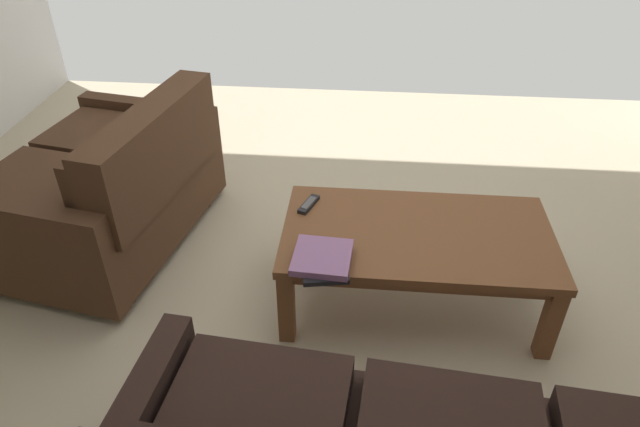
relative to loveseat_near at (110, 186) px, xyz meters
The scene contains 5 objects.
ground_plane 1.37m from the loveseat_near, behind, with size 5.50×4.94×0.01m, color beige.
loveseat_near is the anchor object (origin of this frame).
coffee_table 1.65m from the loveseat_near, 167.43° to the left, with size 1.23×0.68×0.43m.
book_stack 1.36m from the loveseat_near, 152.35° to the left, with size 0.25×0.28×0.05m.
tv_remote 1.12m from the loveseat_near, 169.76° to the left, with size 0.10×0.17×0.02m.
Camera 1 is at (-0.05, 2.22, 1.96)m, focal length 31.53 mm.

